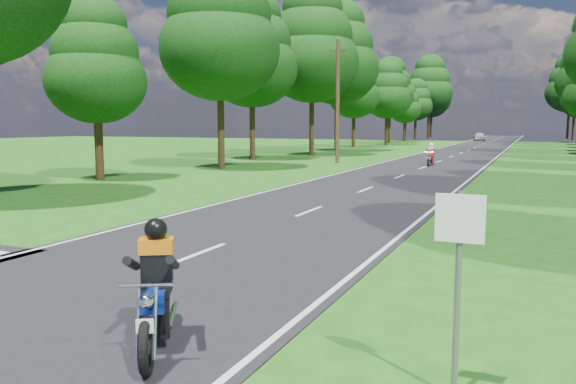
% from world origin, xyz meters
% --- Properties ---
extents(ground, '(160.00, 160.00, 0.00)m').
position_xyz_m(ground, '(0.00, 0.00, 0.00)').
color(ground, '#1D5012').
rests_on(ground, ground).
extents(main_road, '(7.00, 140.00, 0.02)m').
position_xyz_m(main_road, '(0.00, 50.00, 0.01)').
color(main_road, black).
rests_on(main_road, ground).
extents(road_markings, '(7.40, 140.00, 0.01)m').
position_xyz_m(road_markings, '(-0.14, 48.13, 0.02)').
color(road_markings, silver).
rests_on(road_markings, main_road).
extents(treeline, '(40.00, 115.35, 14.78)m').
position_xyz_m(treeline, '(1.43, 60.06, 8.25)').
color(treeline, black).
rests_on(treeline, ground).
extents(telegraph_pole, '(1.20, 0.26, 8.00)m').
position_xyz_m(telegraph_pole, '(-6.00, 28.00, 4.07)').
color(telegraph_pole, '#382616').
rests_on(telegraph_pole, ground).
extents(road_sign, '(0.45, 0.07, 2.00)m').
position_xyz_m(road_sign, '(5.50, -2.01, 1.34)').
color(road_sign, slate).
rests_on(road_sign, ground).
extents(rider_near_blue, '(1.41, 1.86, 1.50)m').
position_xyz_m(rider_near_blue, '(2.15, -2.19, 0.77)').
color(rider_near_blue, navy).
rests_on(rider_near_blue, main_road).
extents(rider_far_red, '(0.60, 1.71, 1.41)m').
position_xyz_m(rider_far_red, '(0.16, 27.67, 0.73)').
color(rider_far_red, '#A4220C').
rests_on(rider_far_red, main_road).
extents(distant_car, '(2.18, 4.07, 1.32)m').
position_xyz_m(distant_car, '(-1.85, 80.84, 0.68)').
color(distant_car, silver).
rests_on(distant_car, main_road).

